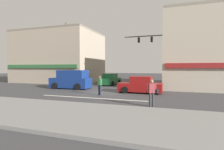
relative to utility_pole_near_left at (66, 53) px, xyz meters
The scene contains 12 objects.
ground_plane 11.28m from the utility_pole_near_left, 35.56° to the right, with size 120.00×120.00×0.00m, color #3D3D3F.
lane_marking_stripe 13.47m from the utility_pole_near_left, 48.55° to the right, with size 9.00×0.24×0.01m, color silver.
sidewalk_curb 17.34m from the utility_pole_near_left, 59.95° to the right, with size 40.00×5.00×0.16m, color gray.
building_left_block 5.38m from the utility_pole_near_left, 133.86° to the left, with size 12.90×9.89×8.34m.
building_right_corner 19.47m from the utility_pole_near_left, ahead, with size 11.58×11.53×8.69m.
utility_pole_near_left is the anchor object (origin of this frame).
traffic_light_mast 13.21m from the utility_pole_near_left, ahead, with size 4.89×0.24×6.20m.
van_crossing_center 6.78m from the utility_pole_near_left, 51.62° to the right, with size 4.63×2.10×2.11m.
sedan_parked_curbside 13.42m from the utility_pole_near_left, 24.98° to the right, with size 4.14×1.95×1.58m.
sedan_approaching_near 7.54m from the utility_pole_near_left, ahead, with size 2.11×4.21×1.58m.
pedestrian_foreground_with_bag 17.71m from the utility_pole_near_left, 39.96° to the right, with size 0.68×0.42×1.67m.
pedestrian_mid_crossing 12.14m from the utility_pole_near_left, 42.89° to the right, with size 0.51×0.36×1.67m.
Camera 1 is at (5.93, -15.99, 2.39)m, focal length 28.00 mm.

